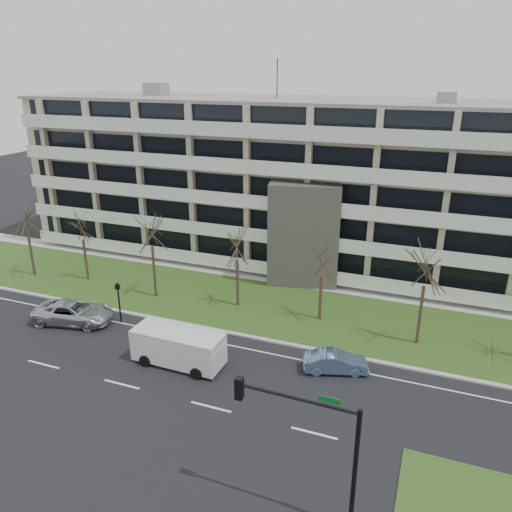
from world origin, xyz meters
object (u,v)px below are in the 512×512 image
at_px(silver_pickup, 73,312).
at_px(white_van, 179,345).
at_px(traffic_signal, 313,440).
at_px(pedestrian_signal, 119,297).
at_px(blue_sedan, 336,362).

bearing_deg(silver_pickup, white_van, -113.44).
xyz_separation_m(silver_pickup, traffic_signal, (21.11, -10.39, 3.19)).
distance_m(white_van, pedestrian_signal, 7.69).
bearing_deg(traffic_signal, blue_sedan, 98.18).
bearing_deg(white_van, pedestrian_signal, 155.45).
bearing_deg(traffic_signal, white_van, 143.98).
distance_m(silver_pickup, white_van, 10.43).
distance_m(silver_pickup, traffic_signal, 23.74).
bearing_deg(silver_pickup, pedestrian_signal, -81.41).
xyz_separation_m(blue_sedan, traffic_signal, (1.35, -11.05, 3.34)).
relative_size(blue_sedan, pedestrian_signal, 1.25).
xyz_separation_m(traffic_signal, pedestrian_signal, (-17.82, 11.62, -1.94)).
bearing_deg(pedestrian_signal, silver_pickup, -160.67).
height_order(white_van, pedestrian_signal, pedestrian_signal).
bearing_deg(pedestrian_signal, traffic_signal, -34.21).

